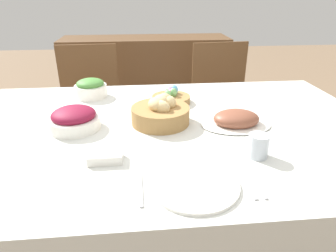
% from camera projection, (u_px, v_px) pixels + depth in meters
% --- Properties ---
extents(dining_table, '(1.83, 1.20, 0.75)m').
position_uv_depth(dining_table, '(169.00, 197.00, 1.43)').
color(dining_table, silver).
rests_on(dining_table, ground).
extents(chair_far_right, '(0.45, 0.45, 0.92)m').
position_uv_depth(chair_far_right, '(223.00, 102.00, 2.24)').
color(chair_far_right, brown).
rests_on(chair_far_right, ground).
extents(chair_far_left, '(0.44, 0.44, 0.92)m').
position_uv_depth(chair_far_left, '(90.00, 106.00, 2.15)').
color(chair_far_left, brown).
rests_on(chair_far_left, ground).
extents(sideboard, '(1.57, 0.44, 0.86)m').
position_uv_depth(sideboard, '(147.00, 81.00, 2.99)').
color(sideboard, brown).
rests_on(sideboard, ground).
extents(bread_basket, '(0.25, 0.25, 0.13)m').
position_uv_depth(bread_basket, '(161.00, 112.00, 1.28)').
color(bread_basket, '#9E7542').
rests_on(bread_basket, dining_table).
extents(egg_basket, '(0.19, 0.19, 0.08)m').
position_uv_depth(egg_basket, '(171.00, 97.00, 1.52)').
color(egg_basket, '#9E7542').
rests_on(egg_basket, dining_table).
extents(ham_platter, '(0.30, 0.21, 0.07)m').
position_uv_depth(ham_platter, '(236.00, 120.00, 1.26)').
color(ham_platter, white).
rests_on(ham_platter, dining_table).
extents(beet_salad_bowl, '(0.21, 0.21, 0.09)m').
position_uv_depth(beet_salad_bowl, '(74.00, 119.00, 1.23)').
color(beet_salad_bowl, white).
rests_on(beet_salad_bowl, dining_table).
extents(green_salad_bowl, '(0.17, 0.17, 0.10)m').
position_uv_depth(green_salad_bowl, '(91.00, 88.00, 1.59)').
color(green_salad_bowl, white).
rests_on(green_salad_bowl, dining_table).
extents(dinner_plate, '(0.27, 0.27, 0.01)m').
position_uv_depth(dinner_plate, '(194.00, 185.00, 0.88)').
color(dinner_plate, white).
rests_on(dinner_plate, dining_table).
extents(fork, '(0.01, 0.17, 0.00)m').
position_uv_depth(fork, '(141.00, 188.00, 0.87)').
color(fork, '#B7B7BC').
rests_on(fork, dining_table).
extents(knife, '(0.01, 0.17, 0.00)m').
position_uv_depth(knife, '(246.00, 182.00, 0.90)').
color(knife, '#B7B7BC').
rests_on(knife, dining_table).
extents(spoon, '(0.01, 0.17, 0.00)m').
position_uv_depth(spoon, '(256.00, 182.00, 0.90)').
color(spoon, '#B7B7BC').
rests_on(spoon, dining_table).
extents(drinking_cup, '(0.07, 0.07, 0.08)m').
position_uv_depth(drinking_cup, '(258.00, 146.00, 1.02)').
color(drinking_cup, silver).
rests_on(drinking_cup, dining_table).
extents(butter_dish, '(0.11, 0.07, 0.03)m').
position_uv_depth(butter_dish, '(105.00, 157.00, 1.00)').
color(butter_dish, white).
rests_on(butter_dish, dining_table).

